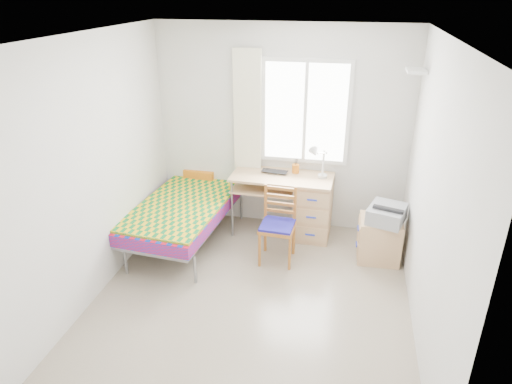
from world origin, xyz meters
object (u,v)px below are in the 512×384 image
at_px(desk, 308,204).
at_px(printer, 387,214).
at_px(bed, 190,202).
at_px(cabinet, 379,239).
at_px(chair, 279,220).

height_order(desk, printer, desk).
height_order(bed, cabinet, bed).
distance_m(chair, cabinet, 1.20).
xyz_separation_m(bed, printer, (2.42, -0.15, 0.17)).
bearing_deg(cabinet, chair, -170.42).
relative_size(desk, cabinet, 2.47).
height_order(bed, desk, bed).
relative_size(desk, chair, 1.44).
relative_size(chair, cabinet, 1.72).
height_order(desk, chair, chair).
xyz_separation_m(cabinet, printer, (0.05, -0.03, 0.36)).
height_order(desk, cabinet, desk).
distance_m(cabinet, printer, 0.36).
distance_m(desk, chair, 0.70).
relative_size(bed, chair, 2.48).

